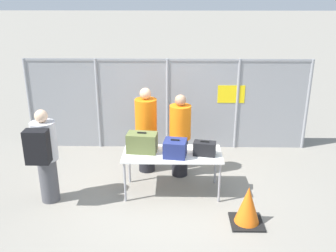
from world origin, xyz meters
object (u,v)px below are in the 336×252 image
security_worker_far (146,129)px  utility_trailer (185,112)px  traffic_cone (248,207)px  inspection_table (172,156)px  suitcase_black (205,148)px  traveler_hooded (44,154)px  suitcase_navy (175,148)px  suitcase_olive (142,143)px  security_worker_near (180,135)px

security_worker_far → utility_trailer: bearing=-96.1°
utility_trailer → traffic_cone: utility_trailer is taller
inspection_table → suitcase_black: 0.59m
inspection_table → utility_trailer: 3.46m
suitcase_black → traffic_cone: suitcase_black is taller
inspection_table → security_worker_far: size_ratio=1.01×
suitcase_black → utility_trailer: bearing=94.0°
traveler_hooded → security_worker_far: 2.02m
suitcase_black → traffic_cone: (0.62, -0.90, -0.58)m
utility_trailer → traffic_cone: size_ratio=5.61×
suitcase_navy → utility_trailer: size_ratio=0.12×
suitcase_olive → traveler_hooded: (-1.58, -0.45, -0.02)m
traveler_hooded → utility_trailer: traveler_hooded is taller
suitcase_navy → suitcase_black: size_ratio=1.04×
traveler_hooded → utility_trailer: (2.43, 3.81, -0.50)m
suitcase_olive → traffic_cone: bearing=-30.8°
security_worker_near → suitcase_navy: bearing=98.7°
suitcase_navy → suitcase_black: 0.51m
traveler_hooded → traffic_cone: traveler_hooded is taller
inspection_table → security_worker_far: bearing=121.2°
suitcase_black → utility_trailer: (-0.24, 3.48, -0.47)m
suitcase_navy → suitcase_olive: bearing=162.8°
suitcase_navy → security_worker_far: bearing=120.3°
suitcase_black → inspection_table: bearing=174.3°
traffic_cone → utility_trailer: bearing=101.2°
suitcase_olive → traffic_cone: 2.09m
suitcase_olive → security_worker_far: size_ratio=0.32×
suitcase_black → traveler_hooded: 2.69m
inspection_table → traveler_hooded: bearing=-169.8°
suitcase_navy → traffic_cone: size_ratio=0.66×
suitcase_olive → utility_trailer: suitcase_olive is taller
traffic_cone → inspection_table: bearing=141.0°
traffic_cone → suitcase_navy: bearing=143.3°
suitcase_olive → security_worker_far: (0.01, 0.79, -0.05)m
suitcase_black → utility_trailer: size_ratio=0.11×
suitcase_navy → traffic_cone: 1.53m
security_worker_far → traffic_cone: size_ratio=2.69×
suitcase_olive → utility_trailer: size_ratio=0.15×
suitcase_navy → security_worker_near: size_ratio=0.26×
suitcase_black → security_worker_near: security_worker_near is taller
suitcase_navy → traveler_hooded: 2.18m
suitcase_olive → traffic_cone: size_ratio=0.86×
traffic_cone → suitcase_olive: bearing=149.2°
suitcase_navy → security_worker_near: (0.10, 0.78, -0.06)m
security_worker_far → security_worker_near: bearing=176.2°
suitcase_black → traveler_hooded: bearing=-173.1°
security_worker_near → traffic_cone: security_worker_near is taller
security_worker_near → utility_trailer: bearing=-77.8°
inspection_table → suitcase_navy: (0.05, -0.11, 0.20)m
security_worker_near → security_worker_far: size_ratio=0.96×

